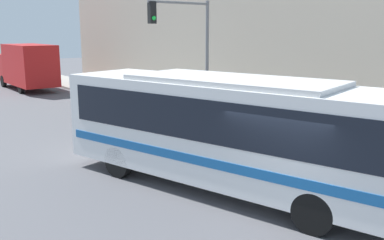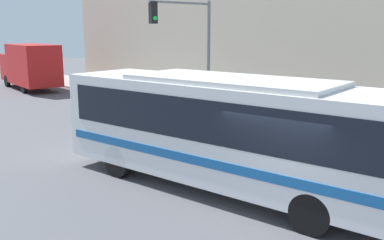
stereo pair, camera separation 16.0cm
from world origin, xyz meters
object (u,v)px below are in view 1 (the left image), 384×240
at_px(city_bus, 231,126).
at_px(fire_hydrant, 305,136).
at_px(traffic_light_pole, 188,40).
at_px(delivery_truck, 26,65).
at_px(parking_meter, 191,100).

height_order(city_bus, fire_hydrant, city_bus).
distance_m(fire_hydrant, traffic_light_pole, 6.86).
height_order(fire_hydrant, traffic_light_pole, traffic_light_pole).
bearing_deg(delivery_truck, fire_hydrant, -82.66).
xyz_separation_m(fire_hydrant, traffic_light_pole, (-0.95, 5.87, 3.42)).
distance_m(delivery_truck, fire_hydrant, 23.20).
xyz_separation_m(delivery_truck, fire_hydrant, (2.96, -22.97, -1.29)).
height_order(city_bus, traffic_light_pole, traffic_light_pole).
bearing_deg(fire_hydrant, delivery_truck, 97.34).
height_order(fire_hydrant, parking_meter, parking_meter).
height_order(delivery_truck, traffic_light_pole, traffic_light_pole).
distance_m(city_bus, parking_meter, 9.66).
bearing_deg(delivery_truck, traffic_light_pole, -83.28).
bearing_deg(traffic_light_pole, delivery_truck, 96.72).
bearing_deg(parking_meter, fire_hydrant, -90.00).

